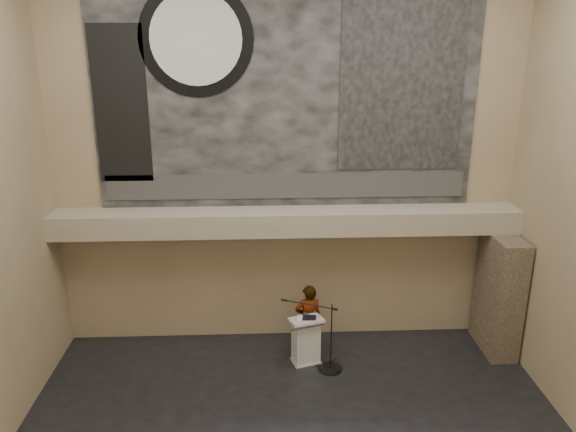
{
  "coord_description": "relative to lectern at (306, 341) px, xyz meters",
  "views": [
    {
      "loc": [
        -0.49,
        -7.83,
        6.83
      ],
      "look_at": [
        0.0,
        3.2,
        3.2
      ],
      "focal_mm": 35.0,
      "sensor_mm": 36.0,
      "label": 1
    }
  ],
  "objects": [
    {
      "name": "banner_building_print",
      "position": [
        2.04,
        1.26,
        5.25
      ],
      "size": [
        2.6,
        0.02,
        3.6
      ],
      "primitive_type": "cube",
      "color": "black",
      "rests_on": "banner"
    },
    {
      "name": "mic_stand",
      "position": [
        0.48,
        -0.21,
        -0.34
      ],
      "size": [
        1.28,
        0.72,
        1.52
      ],
      "rotation": [
        0.0,
        0.0,
        -0.41
      ],
      "color": "black",
      "rests_on": "floor"
    },
    {
      "name": "stone_pier",
      "position": [
        4.29,
        0.48,
        0.8
      ],
      "size": [
        0.6,
        1.4,
        2.7
      ],
      "primitive_type": "cube",
      "color": "#413528",
      "rests_on": "floor"
    },
    {
      "name": "wall_back",
      "position": [
        -0.36,
        1.33,
        3.7
      ],
      "size": [
        10.0,
        0.02,
        8.5
      ],
      "primitive_type": "cube",
      "color": "#8A7658",
      "rests_on": "floor"
    },
    {
      "name": "binder",
      "position": [
        0.06,
        -0.02,
        0.56
      ],
      "size": [
        0.31,
        0.26,
        0.04
      ],
      "primitive_type": "cube",
      "rotation": [
        0.0,
        0.0,
        -0.13
      ],
      "color": "black",
      "rests_on": "lectern"
    },
    {
      "name": "banner_text_strip",
      "position": [
        -0.36,
        1.26,
        3.1
      ],
      "size": [
        7.76,
        0.02,
        0.55
      ],
      "primitive_type": "cube",
      "color": "#2E2E2E",
      "rests_on": "banner"
    },
    {
      "name": "lectern",
      "position": [
        0.0,
        0.0,
        0.0
      ],
      "size": [
        0.8,
        0.66,
        1.13
      ],
      "rotation": [
        0.0,
        0.0,
        0.29
      ],
      "color": "silver",
      "rests_on": "floor"
    },
    {
      "name": "banner",
      "position": [
        -0.36,
        1.3,
        5.15
      ],
      "size": [
        8.0,
        0.05,
        5.0
      ],
      "primitive_type": "cube",
      "color": "black",
      "rests_on": "wall_back"
    },
    {
      "name": "sprinkler_left",
      "position": [
        -1.96,
        0.88,
        2.12
      ],
      "size": [
        0.04,
        0.04,
        0.06
      ],
      "primitive_type": "cylinder",
      "color": "#B2893D",
      "rests_on": "soffit"
    },
    {
      "name": "wall_front",
      "position": [
        -0.36,
        -6.67,
        3.7
      ],
      "size": [
        10.0,
        0.02,
        8.5
      ],
      "primitive_type": "cube",
      "color": "#8A7658",
      "rests_on": "floor"
    },
    {
      "name": "speaker_person",
      "position": [
        0.09,
        0.46,
        0.27
      ],
      "size": [
        0.63,
        0.44,
        1.64
      ],
      "primitive_type": "imported",
      "rotation": [
        0.0,
        0.0,
        3.22
      ],
      "color": "white",
      "rests_on": "floor"
    },
    {
      "name": "soffit",
      "position": [
        -0.36,
        0.93,
        2.4
      ],
      "size": [
        10.0,
        0.8,
        0.5
      ],
      "primitive_type": "cube",
      "color": "gray",
      "rests_on": "wall_back"
    },
    {
      "name": "papers",
      "position": [
        -0.08,
        -0.01,
        0.55
      ],
      "size": [
        0.25,
        0.33,
        0.0
      ],
      "primitive_type": "cube",
      "rotation": [
        0.0,
        0.0,
        -0.08
      ],
      "color": "silver",
      "rests_on": "lectern"
    },
    {
      "name": "banner_brick_print",
      "position": [
        -3.76,
        1.26,
        4.85
      ],
      "size": [
        1.1,
        0.02,
        3.2
      ],
      "primitive_type": "cube",
      "color": "black",
      "rests_on": "banner"
    },
    {
      "name": "banner_clock_face",
      "position": [
        -2.16,
        1.24,
        6.15
      ],
      "size": [
        1.84,
        0.02,
        1.84
      ],
      "primitive_type": "cylinder",
      "rotation": [
        1.57,
        0.0,
        0.0
      ],
      "color": "silver",
      "rests_on": "banner"
    },
    {
      "name": "sprinkler_right",
      "position": [
        1.54,
        0.88,
        2.12
      ],
      "size": [
        0.04,
        0.04,
        0.06
      ],
      "primitive_type": "cylinder",
      "color": "#B2893D",
      "rests_on": "soffit"
    },
    {
      "name": "banner_clock_rim",
      "position": [
        -2.16,
        1.26,
        6.15
      ],
      "size": [
        2.3,
        0.02,
        2.3
      ],
      "primitive_type": "cylinder",
      "rotation": [
        1.57,
        0.0,
        0.0
      ],
      "color": "black",
      "rests_on": "banner"
    }
  ]
}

